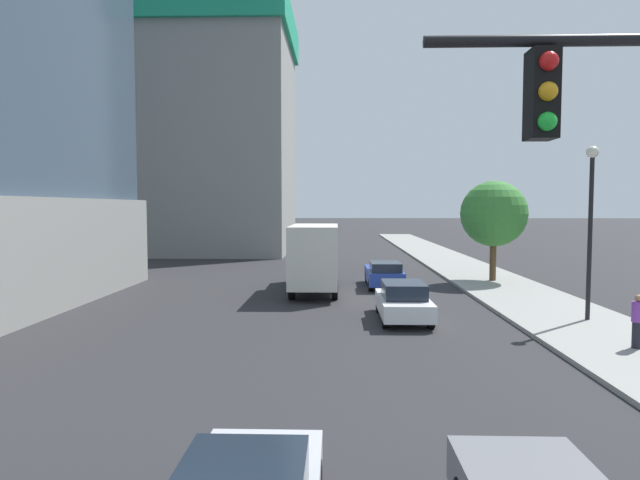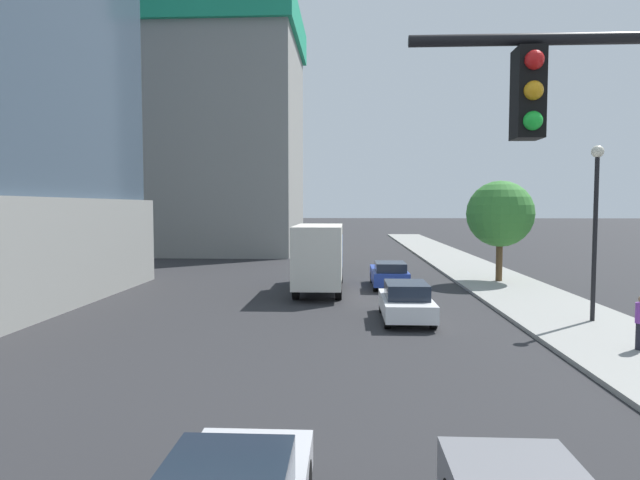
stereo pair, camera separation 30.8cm
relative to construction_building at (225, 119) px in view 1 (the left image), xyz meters
The scene contains 8 objects.
sidewalk 37.45m from the construction_building, 56.63° to the right, with size 4.68×120.00×0.15m, color gray.
construction_building is the anchor object (origin of this frame).
street_lamp 37.97m from the construction_building, 57.46° to the right, with size 0.44×0.44×6.39m.
street_tree 29.69m from the construction_building, 46.69° to the right, with size 3.71×3.71×5.64m.
car_white 35.55m from the construction_building, 66.88° to the right, with size 1.84×4.21×1.47m.
car_blue 28.64m from the construction_building, 59.69° to the right, with size 1.83×4.54×1.44m.
box_truck 28.01m from the construction_building, 68.43° to the right, with size 2.30×7.90×3.42m.
pedestrian_purple_shirt 41.94m from the construction_building, 61.05° to the right, with size 0.34×0.34×1.60m.
Camera 1 is at (-0.61, -1.71, 4.34)m, focal length 30.09 mm.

